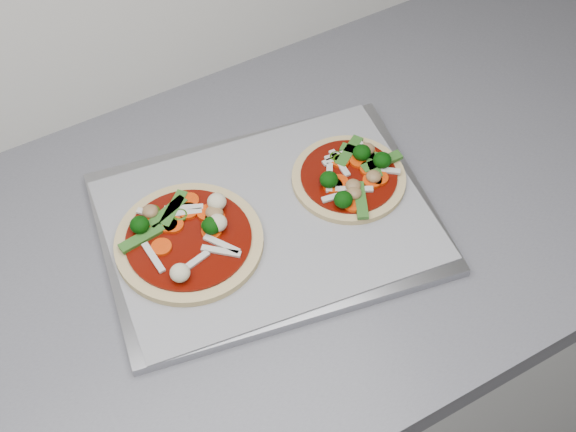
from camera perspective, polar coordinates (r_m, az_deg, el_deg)
countertop at (r=0.99m, az=-8.72°, el=-5.11°), size 3.60×0.60×0.04m
baking_tray at (r=1.01m, az=-1.44°, el=-0.52°), size 0.46×0.37×0.01m
parchment at (r=1.00m, az=-1.45°, el=-0.25°), size 0.43×0.34×0.00m
pizza_left at (r=0.98m, az=-7.08°, el=-1.51°), size 0.21×0.21×0.03m
pizza_right at (r=1.04m, az=4.55°, el=2.88°), size 0.15×0.15×0.03m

